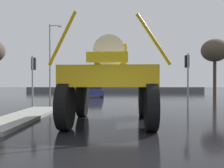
{
  "coord_description": "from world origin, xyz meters",
  "views": [
    {
      "loc": [
        0.06,
        -5.48,
        1.7
      ],
      "look_at": [
        -0.12,
        7.18,
        1.62
      ],
      "focal_mm": 37.22,
      "sensor_mm": 36.0,
      "label": 1
    }
  ],
  "objects": [
    {
      "name": "roadside_barrier",
      "position": [
        0.0,
        34.97,
        0.45
      ],
      "size": [
        31.03,
        0.24,
        0.9
      ],
      "primitive_type": "cube",
      "color": "#59595B",
      "rests_on": "ground"
    },
    {
      "name": "oversize_sprayer",
      "position": [
        -0.14,
        4.35,
        1.83
      ],
      "size": [
        4.32,
        5.2,
        4.21
      ],
      "rotation": [
        0.0,
        0.0,
        1.53
      ],
      "color": "black",
      "rests_on": "ground"
    },
    {
      "name": "traffic_signal_near_left",
      "position": [
        -5.58,
        10.4,
        2.56
      ],
      "size": [
        0.24,
        0.54,
        3.52
      ],
      "color": "gray",
      "rests_on": "ground"
    },
    {
      "name": "ground_plane",
      "position": [
        0.0,
        18.0,
        0.0
      ],
      "size": [
        120.0,
        120.0,
        0.0
      ],
      "primitive_type": "plane",
      "color": "black"
    },
    {
      "name": "sedan_ahead",
      "position": [
        -2.46,
        23.02,
        0.71
      ],
      "size": [
        2.34,
        4.3,
        1.52
      ],
      "rotation": [
        0.0,
        0.0,
        1.72
      ],
      "color": "navy",
      "rests_on": "ground"
    },
    {
      "name": "median_island",
      "position": [
        -4.32,
        5.51,
        0.07
      ],
      "size": [
        1.75,
        7.6,
        0.15
      ],
      "primitive_type": "cube",
      "color": "gray",
      "rests_on": "ground"
    },
    {
      "name": "bare_tree_right",
      "position": [
        11.74,
        21.9,
        5.41
      ],
      "size": [
        3.12,
        3.12,
        6.81
      ],
      "color": "#473828",
      "rests_on": "ground"
    },
    {
      "name": "streetlight_far_left",
      "position": [
        -8.01,
        23.38,
        4.9
      ],
      "size": [
        1.61,
        0.24,
        8.96
      ],
      "color": "gray",
      "rests_on": "ground"
    },
    {
      "name": "traffic_signal_near_right",
      "position": [
        4.97,
        10.4,
        2.67
      ],
      "size": [
        0.24,
        0.54,
        3.66
      ],
      "color": "gray",
      "rests_on": "ground"
    }
  ]
}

